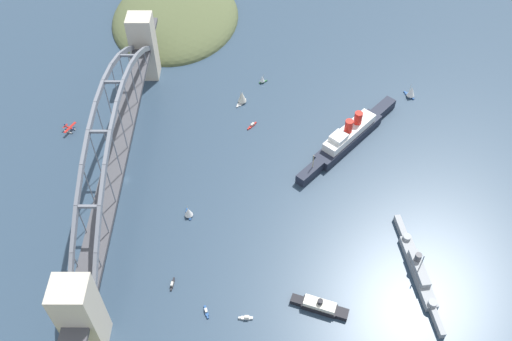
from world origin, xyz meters
The scene contains 15 objects.
ground_plane centered at (0.00, 0.00, 0.00)m, with size 1400.00×1400.00×0.00m, color #2D4256.
harbor_arch_bridge centered at (0.00, 0.00, 26.50)m, with size 267.92×16.80×62.30m.
headland_west_shore centered at (-179.37, 10.87, 0.00)m, with size 134.05×103.61×29.86m.
ocean_liner centered at (-32.06, 139.05, 5.74)m, with size 77.80×72.11×20.49m.
naval_cruiser centered at (65.46, 164.51, 2.96)m, with size 72.49×13.04×17.09m.
harbor_ferry_steamer centered at (86.22, 111.37, 2.35)m, with size 14.48×29.55×7.74m.
seaplane_taxiing_near_bridge centered at (-42.50, -44.13, 1.95)m, with size 10.92×8.38×4.83m.
small_boat_0 centered at (27.93, 40.61, 3.62)m, with size 8.67×6.03×7.85m.
small_boat_1 centered at (72.98, 35.73, 0.75)m, with size 7.78×1.92×2.14m.
small_boat_2 centered at (91.87, 74.35, 0.90)m, with size 1.74×7.23×2.47m.
small_boat_3 centered at (-93.06, 83.65, 3.19)m, with size 4.77×6.18×6.74m.
small_boat_4 centered at (-77.19, 187.77, 4.67)m, with size 9.33×7.54×10.05m.
small_boat_5 centered at (-47.00, 76.53, 0.74)m, with size 7.54×6.38×2.11m.
small_boat_6 centered at (88.41, 54.37, 0.65)m, with size 7.23×3.00×1.80m.
small_boat_7 centered at (-70.97, 69.40, 4.99)m, with size 9.85×8.17×10.78m.
Camera 1 is at (216.82, 79.49, 250.17)m, focal length 38.07 mm.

